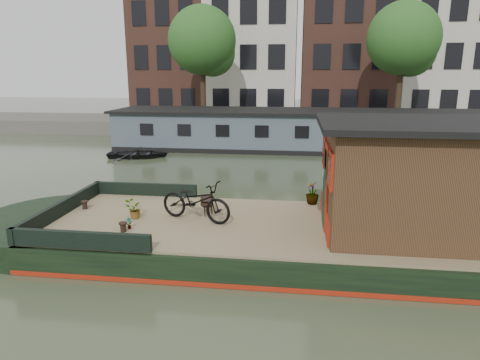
# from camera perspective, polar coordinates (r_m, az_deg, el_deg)

# --- Properties ---
(ground) EXTENTS (120.00, 120.00, 0.00)m
(ground) POSITION_cam_1_polar(r_m,az_deg,el_deg) (10.20, 8.57, -9.42)
(ground) COLOR #2D3522
(ground) RESTS_ON ground
(houseboat_hull) EXTENTS (14.01, 4.02, 0.60)m
(houseboat_hull) POSITION_cam_1_polar(r_m,az_deg,el_deg) (10.15, 1.02, -7.71)
(houseboat_hull) COLOR black
(houseboat_hull) RESTS_ON ground
(houseboat_deck) EXTENTS (11.80, 3.80, 0.05)m
(houseboat_deck) POSITION_cam_1_polar(r_m,az_deg,el_deg) (9.97, 8.70, -6.12)
(houseboat_deck) COLOR #847151
(houseboat_deck) RESTS_ON houseboat_hull
(bow_bulwark) EXTENTS (3.00, 4.00, 0.35)m
(bow_bulwark) POSITION_cam_1_polar(r_m,az_deg,el_deg) (11.00, -18.72, -3.69)
(bow_bulwark) COLOR black
(bow_bulwark) RESTS_ON houseboat_deck
(cabin) EXTENTS (4.00, 3.50, 2.42)m
(cabin) POSITION_cam_1_polar(r_m,az_deg,el_deg) (9.92, 21.69, 0.47)
(cabin) COLOR black
(cabin) RESTS_ON houseboat_deck
(bicycle) EXTENTS (1.94, 1.19, 0.96)m
(bicycle) POSITION_cam_1_polar(r_m,az_deg,el_deg) (10.09, -5.92, -2.77)
(bicycle) COLOR black
(bicycle) RESTS_ON houseboat_deck
(potted_plant_c) EXTENTS (0.54, 0.53, 0.45)m
(potted_plant_c) POSITION_cam_1_polar(r_m,az_deg,el_deg) (10.54, -13.94, -3.83)
(potted_plant_c) COLOR brown
(potted_plant_c) RESTS_ON houseboat_deck
(potted_plant_d) EXTENTS (0.40, 0.40, 0.62)m
(potted_plant_d) POSITION_cam_1_polar(r_m,az_deg,el_deg) (11.50, 9.63, -1.68)
(potted_plant_d) COLOR #983B29
(potted_plant_d) RESTS_ON houseboat_deck
(potted_plant_e) EXTENTS (0.17, 0.18, 0.28)m
(potted_plant_e) POSITION_cam_1_polar(r_m,az_deg,el_deg) (9.89, -14.58, -5.59)
(potted_plant_e) COLOR #964F2C
(potted_plant_e) RESTS_ON houseboat_deck
(brazier_front) EXTENTS (0.44, 0.44, 0.40)m
(brazier_front) POSITION_cam_1_polar(r_m,az_deg,el_deg) (10.50, -4.42, -3.66)
(brazier_front) COLOR black
(brazier_front) RESTS_ON houseboat_deck
(brazier_rear) EXTENTS (0.43, 0.43, 0.39)m
(brazier_rear) POSITION_cam_1_polar(r_m,az_deg,el_deg) (10.83, -4.49, -3.12)
(brazier_rear) COLOR black
(brazier_rear) RESTS_ON houseboat_deck
(bollard_port) EXTENTS (0.18, 0.18, 0.21)m
(bollard_port) POSITION_cam_1_polar(r_m,az_deg,el_deg) (11.68, -19.99, -3.14)
(bollard_port) COLOR black
(bollard_port) RESTS_ON houseboat_deck
(bollard_stbd) EXTENTS (0.19, 0.19, 0.21)m
(bollard_stbd) POSITION_cam_1_polar(r_m,az_deg,el_deg) (9.77, -15.31, -6.08)
(bollard_stbd) COLOR black
(bollard_stbd) RESTS_ON houseboat_deck
(dinghy) EXTENTS (3.29, 2.61, 0.61)m
(dinghy) POSITION_cam_1_polar(r_m,az_deg,el_deg) (21.67, -13.41, 3.77)
(dinghy) COLOR black
(dinghy) RESTS_ON ground
(far_houseboat) EXTENTS (20.40, 4.40, 2.11)m
(far_houseboat) POSITION_cam_1_polar(r_m,az_deg,el_deg) (23.57, 8.20, 6.44)
(far_houseboat) COLOR #424F58
(far_houseboat) RESTS_ON ground
(quay) EXTENTS (60.00, 6.00, 0.90)m
(quay) POSITION_cam_1_polar(r_m,az_deg,el_deg) (30.08, 8.08, 7.08)
(quay) COLOR #47443F
(quay) RESTS_ON ground
(townhouse_row) EXTENTS (27.25, 8.00, 16.50)m
(townhouse_row) POSITION_cam_1_polar(r_m,az_deg,el_deg) (37.07, 8.69, 19.89)
(townhouse_row) COLOR brown
(townhouse_row) RESTS_ON ground
(tree_left) EXTENTS (4.40, 4.40, 7.40)m
(tree_left) POSITION_cam_1_polar(r_m,az_deg,el_deg) (29.14, -4.74, 17.67)
(tree_left) COLOR #332316
(tree_left) RESTS_ON quay
(tree_right) EXTENTS (4.40, 4.40, 7.40)m
(tree_right) POSITION_cam_1_polar(r_m,az_deg,el_deg) (29.21, 21.17, 16.81)
(tree_right) COLOR #332316
(tree_right) RESTS_ON quay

